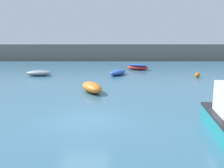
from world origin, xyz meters
TOP-DOWN VIEW (x-y plane):
  - ground_plane at (0.00, 0.00)m, footprint 120.00×120.00m
  - harbor_breakwater at (0.00, 33.95)m, footprint 50.74×3.19m
  - rowboat_blue_near at (-6.60, 14.88)m, footprint 2.71×1.36m
  - rowboat_with_red_cover at (4.72, 19.68)m, footprint 3.10×2.36m
  - rowboat_white_midwater at (-0.14, 6.68)m, footprint 2.30×3.21m
  - open_tender_yellow at (2.04, 15.34)m, footprint 2.48×3.10m
  - mooring_buoy_orange at (10.33, 13.52)m, footprint 0.53×0.53m

SIDE VIEW (x-z plane):
  - ground_plane at x=0.00m, z-range -0.20..0.00m
  - mooring_buoy_orange at x=10.33m, z-range 0.00..0.53m
  - rowboat_blue_near at x=-6.60m, z-range 0.00..0.57m
  - open_tender_yellow at x=2.04m, z-range 0.00..0.59m
  - rowboat_with_red_cover at x=4.72m, z-range 0.00..0.74m
  - rowboat_white_midwater at x=-0.14m, z-range 0.00..0.76m
  - harbor_breakwater at x=0.00m, z-range 0.00..2.87m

